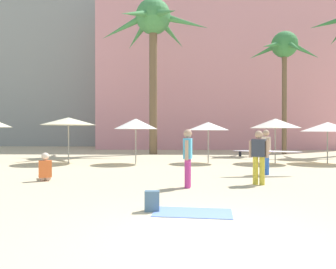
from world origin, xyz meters
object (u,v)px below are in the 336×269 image
(cafe_umbrella_0, at_px, (68,121))
(person_near_left, at_px, (267,151))
(cafe_umbrella_6, at_px, (328,127))
(person_far_left, at_px, (45,170))
(palm_tree_left, at_px, (153,27))
(person_mid_center, at_px, (188,156))
(palm_tree_far_left, at_px, (284,51))
(cafe_umbrella_5, at_px, (275,123))
(cafe_umbrella_2, at_px, (208,126))
(backpack, at_px, (152,201))
(person_mid_left, at_px, (259,155))
(cafe_umbrella_4, at_px, (136,124))
(beach_towel, at_px, (193,213))

(cafe_umbrella_0, xyz_separation_m, person_near_left, (8.99, -4.30, -1.25))
(cafe_umbrella_6, distance_m, person_far_left, 13.64)
(palm_tree_left, bearing_deg, person_mid_center, -81.46)
(palm_tree_far_left, height_order, person_near_left, palm_tree_far_left)
(cafe_umbrella_5, distance_m, person_far_left, 11.44)
(cafe_umbrella_2, relative_size, cafe_umbrella_5, 0.84)
(cafe_umbrella_2, bearing_deg, backpack, -101.16)
(cafe_umbrella_2, xyz_separation_m, person_mid_left, (0.93, -6.94, -1.01))
(cafe_umbrella_4, distance_m, beach_towel, 10.50)
(person_near_left, bearing_deg, cafe_umbrella_0, 149.92)
(person_far_left, xyz_separation_m, person_mid_center, (4.72, -1.27, 0.59))
(cafe_umbrella_6, relative_size, person_far_left, 2.72)
(beach_towel, bearing_deg, cafe_umbrella_2, 83.33)
(cafe_umbrella_4, xyz_separation_m, person_mid_left, (4.64, -6.44, -1.12))
(cafe_umbrella_2, bearing_deg, person_near_left, -69.11)
(backpack, distance_m, person_near_left, 6.93)
(cafe_umbrella_0, xyz_separation_m, cafe_umbrella_2, (7.21, 0.36, -0.25))
(cafe_umbrella_5, height_order, person_mid_left, cafe_umbrella_5)
(cafe_umbrella_6, distance_m, person_near_left, 6.36)
(cafe_umbrella_5, xyz_separation_m, person_mid_left, (-2.50, -6.92, -1.15))
(cafe_umbrella_0, distance_m, person_near_left, 10.04)
(beach_towel, bearing_deg, person_mid_left, 58.81)
(palm_tree_far_left, relative_size, palm_tree_left, 0.79)
(palm_tree_left, distance_m, cafe_umbrella_6, 13.75)
(palm_tree_far_left, xyz_separation_m, cafe_umbrella_2, (-6.17, -7.20, -5.61))
(beach_towel, bearing_deg, palm_tree_left, 97.17)
(cafe_umbrella_0, xyz_separation_m, beach_towel, (5.98, -10.15, -2.16))
(palm_tree_far_left, bearing_deg, cafe_umbrella_5, -110.74)
(palm_tree_far_left, bearing_deg, person_mid_left, -110.32)
(cafe_umbrella_4, relative_size, cafe_umbrella_5, 0.90)
(backpack, bearing_deg, palm_tree_left, 1.37)
(palm_tree_left, xyz_separation_m, cafe_umbrella_5, (6.83, -6.73, -7.15))
(cafe_umbrella_6, height_order, person_mid_left, cafe_umbrella_6)
(cafe_umbrella_2, distance_m, person_near_left, 5.08)
(cafe_umbrella_4, xyz_separation_m, cafe_umbrella_6, (9.77, 0.45, -0.15))
(cafe_umbrella_0, height_order, person_mid_left, cafe_umbrella_0)
(person_near_left, bearing_deg, person_mid_center, -140.90)
(cafe_umbrella_5, bearing_deg, backpack, -117.86)
(cafe_umbrella_4, bearing_deg, palm_tree_left, 87.51)
(cafe_umbrella_4, bearing_deg, cafe_umbrella_0, 177.68)
(cafe_umbrella_0, bearing_deg, cafe_umbrella_4, -2.32)
(beach_towel, bearing_deg, cafe_umbrella_0, 120.51)
(palm_tree_far_left, height_order, person_mid_center, palm_tree_far_left)
(person_mid_left, bearing_deg, person_mid_center, -47.79)
(person_mid_center, bearing_deg, palm_tree_left, 107.35)
(cafe_umbrella_2, relative_size, person_mid_center, 1.27)
(person_near_left, xyz_separation_m, person_mid_left, (-0.85, -2.28, -0.01))
(cafe_umbrella_2, distance_m, beach_towel, 10.75)
(cafe_umbrella_5, height_order, person_near_left, cafe_umbrella_5)
(cafe_umbrella_0, bearing_deg, person_mid_left, -38.95)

